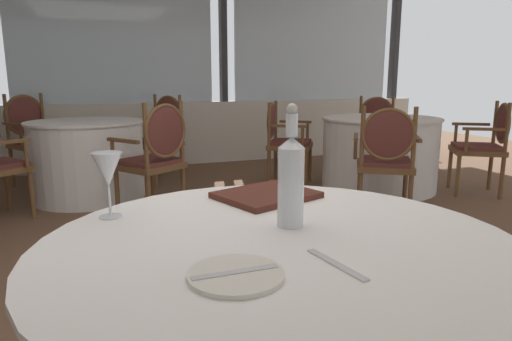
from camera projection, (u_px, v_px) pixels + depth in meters
ground_plane at (196, 323)px, 2.16m from camera, size 14.39×14.39×0.00m
window_wall_far at (117, 78)px, 5.73m from camera, size 9.09×0.14×2.94m
side_plate at (236, 275)px, 0.90m from camera, size 0.20×0.20×0.01m
butter_knife at (236, 272)px, 0.90m from camera, size 0.18×0.02×0.00m
dinner_fork at (336, 264)px, 0.96m from camera, size 0.04×0.19×0.00m
water_bottle at (291, 178)px, 1.19m from camera, size 0.07×0.07×0.33m
wine_glass at (108, 171)px, 1.27m from camera, size 0.09×0.09×0.19m
menu_book at (266, 195)px, 1.50m from camera, size 0.36×0.33×0.02m
background_table_0 at (88, 160)px, 4.38m from camera, size 1.09×1.09×0.76m
dining_chair_0_0 at (156, 151)px, 3.80m from camera, size 0.66×0.64×0.97m
dining_chair_0_1 at (161, 131)px, 5.13m from camera, size 0.64×0.66×0.98m
dining_chair_0_2 at (32, 132)px, 4.89m from camera, size 0.66×0.64×1.00m
background_table_2 at (379, 153)px, 4.76m from camera, size 1.23×1.23×0.76m
dining_chair_2_0 at (386, 154)px, 3.73m from camera, size 0.65×0.64×0.94m
dining_chair_2_1 at (487, 140)px, 4.51m from camera, size 0.64×0.65×0.93m
dining_chair_2_2 at (376, 128)px, 5.73m from camera, size 0.65×0.64×0.94m
dining_chair_2_3 at (283, 136)px, 4.95m from camera, size 0.64×0.65×0.91m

